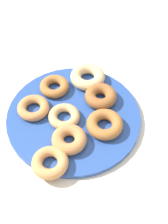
{
  "coord_description": "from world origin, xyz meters",
  "views": [
    {
      "loc": [
        0.41,
        0.24,
        0.63
      ],
      "look_at": [
        0.0,
        0.03,
        0.04
      ],
      "focal_mm": 48.78,
      "sensor_mm": 36.0,
      "label": 1
    }
  ],
  "objects_px": {
    "donut_3": "(106,123)",
    "donut_4": "(50,162)",
    "donut_plate": "(74,117)",
    "donut_7": "(64,116)",
    "donut_2": "(69,139)",
    "donut_1": "(33,108)",
    "donut_5": "(54,86)",
    "donut_0": "(88,77)",
    "donut_6": "(101,96)"
  },
  "relations": [
    {
      "from": "donut_3",
      "to": "donut_4",
      "type": "xyz_separation_m",
      "value": [
        0.16,
        -0.07,
        -0.0
      ]
    },
    {
      "from": "donut_4",
      "to": "donut_3",
      "type": "bearing_deg",
      "value": 156.89
    },
    {
      "from": "donut_3",
      "to": "donut_5",
      "type": "distance_m",
      "value": 0.18
    },
    {
      "from": "donut_1",
      "to": "donut_6",
      "type": "bearing_deg",
      "value": 128.61
    },
    {
      "from": "donut_0",
      "to": "donut_2",
      "type": "bearing_deg",
      "value": 14.33
    },
    {
      "from": "donut_3",
      "to": "donut_5",
      "type": "bearing_deg",
      "value": -106.07
    },
    {
      "from": "donut_3",
      "to": "donut_7",
      "type": "height_order",
      "value": "donut_3"
    },
    {
      "from": "donut_1",
      "to": "donut_5",
      "type": "distance_m",
      "value": 0.09
    },
    {
      "from": "donut_0",
      "to": "donut_6",
      "type": "distance_m",
      "value": 0.08
    },
    {
      "from": "donut_1",
      "to": "donut_7",
      "type": "bearing_deg",
      "value": 97.65
    },
    {
      "from": "donut_2",
      "to": "donut_3",
      "type": "xyz_separation_m",
      "value": [
        -0.08,
        0.06,
        -0.0
      ]
    },
    {
      "from": "donut_0",
      "to": "donut_1",
      "type": "distance_m",
      "value": 0.18
    },
    {
      "from": "donut_7",
      "to": "donut_5",
      "type": "bearing_deg",
      "value": -136.52
    },
    {
      "from": "donut_plate",
      "to": "donut_3",
      "type": "height_order",
      "value": "donut_3"
    },
    {
      "from": "donut_plate",
      "to": "donut_1",
      "type": "distance_m",
      "value": 0.11
    },
    {
      "from": "donut_2",
      "to": "donut_3",
      "type": "relative_size",
      "value": 0.92
    },
    {
      "from": "donut_0",
      "to": "donut_3",
      "type": "xyz_separation_m",
      "value": [
        0.12,
        0.11,
        -0.0
      ]
    },
    {
      "from": "donut_2",
      "to": "donut_3",
      "type": "distance_m",
      "value": 0.1
    },
    {
      "from": "donut_6",
      "to": "donut_7",
      "type": "relative_size",
      "value": 1.06
    },
    {
      "from": "donut_plate",
      "to": "donut_6",
      "type": "bearing_deg",
      "value": 152.66
    },
    {
      "from": "donut_3",
      "to": "donut_4",
      "type": "bearing_deg",
      "value": -23.11
    },
    {
      "from": "donut_5",
      "to": "donut_1",
      "type": "bearing_deg",
      "value": -6.85
    },
    {
      "from": "donut_3",
      "to": "donut_5",
      "type": "height_order",
      "value": "donut_3"
    },
    {
      "from": "donut_0",
      "to": "donut_6",
      "type": "bearing_deg",
      "value": 52.05
    },
    {
      "from": "donut_plate",
      "to": "donut_0",
      "type": "xyz_separation_m",
      "value": [
        -0.13,
        -0.02,
        0.02
      ]
    },
    {
      "from": "donut_2",
      "to": "donut_4",
      "type": "relative_size",
      "value": 1.0
    },
    {
      "from": "donut_4",
      "to": "donut_5",
      "type": "bearing_deg",
      "value": -152.15
    },
    {
      "from": "donut_plate",
      "to": "donut_1",
      "type": "relative_size",
      "value": 4.17
    },
    {
      "from": "donut_3",
      "to": "donut_4",
      "type": "distance_m",
      "value": 0.17
    },
    {
      "from": "donut_4",
      "to": "donut_2",
      "type": "bearing_deg",
      "value": 172.59
    },
    {
      "from": "donut_2",
      "to": "donut_6",
      "type": "relative_size",
      "value": 0.99
    },
    {
      "from": "donut_plate",
      "to": "donut_7",
      "type": "distance_m",
      "value": 0.03
    },
    {
      "from": "donut_1",
      "to": "donut_2",
      "type": "distance_m",
      "value": 0.14
    },
    {
      "from": "donut_plate",
      "to": "donut_5",
      "type": "relative_size",
      "value": 4.32
    },
    {
      "from": "donut_6",
      "to": "donut_7",
      "type": "xyz_separation_m",
      "value": [
        0.1,
        -0.05,
        -0.0
      ]
    },
    {
      "from": "donut_4",
      "to": "donut_1",
      "type": "bearing_deg",
      "value": -134.42
    },
    {
      "from": "donut_0",
      "to": "donut_3",
      "type": "height_order",
      "value": "donut_0"
    },
    {
      "from": "donut_0",
      "to": "donut_5",
      "type": "distance_m",
      "value": 0.1
    },
    {
      "from": "donut_2",
      "to": "donut_plate",
      "type": "bearing_deg",
      "value": -159.07
    },
    {
      "from": "donut_4",
      "to": "donut_5",
      "type": "distance_m",
      "value": 0.23
    },
    {
      "from": "donut_plate",
      "to": "donut_2",
      "type": "bearing_deg",
      "value": 20.93
    },
    {
      "from": "donut_5",
      "to": "donut_7",
      "type": "xyz_separation_m",
      "value": [
        0.08,
        0.07,
        -0.0
      ]
    },
    {
      "from": "donut_0",
      "to": "donut_1",
      "type": "xyz_separation_m",
      "value": [
        0.16,
        -0.08,
        -0.0
      ]
    },
    {
      "from": "donut_2",
      "to": "donut_7",
      "type": "distance_m",
      "value": 0.07
    },
    {
      "from": "donut_plate",
      "to": "donut_5",
      "type": "distance_m",
      "value": 0.11
    },
    {
      "from": "donut_1",
      "to": "donut_4",
      "type": "bearing_deg",
      "value": 45.58
    },
    {
      "from": "donut_1",
      "to": "donut_2",
      "type": "relative_size",
      "value": 0.98
    },
    {
      "from": "donut_1",
      "to": "donut_3",
      "type": "bearing_deg",
      "value": 101.68
    },
    {
      "from": "donut_0",
      "to": "donut_7",
      "type": "height_order",
      "value": "donut_0"
    },
    {
      "from": "donut_4",
      "to": "donut_7",
      "type": "distance_m",
      "value": 0.13
    }
  ]
}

